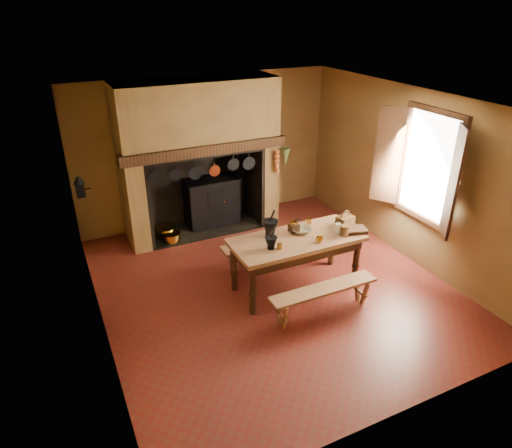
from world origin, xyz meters
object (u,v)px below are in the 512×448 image
Objects in this scene: wicker_basket at (345,220)px; bench_front at (324,294)px; iron_range at (212,201)px; coffee_grinder at (294,227)px; work_table at (297,246)px; mixing_bowl at (301,230)px.

bench_front is at bearing -151.25° from wicker_basket.
coffee_grinder is (0.41, -2.44, 0.44)m from iron_range.
coffee_grinder is 0.84m from wicker_basket.
coffee_grinder is at bearing 74.30° from work_table.
coffee_grinder is 0.71× the size of wicker_basket.
wicker_basket is (0.88, 0.82, 0.59)m from bench_front.
bench_front is (-0.00, -0.77, -0.38)m from work_table.
mixing_bowl is (0.15, 0.90, 0.55)m from bench_front.
wicker_basket is at bearing 3.19° from work_table.
coffee_grinder is (0.05, 0.19, 0.21)m from work_table.
mixing_bowl is 0.74m from wicker_basket.
wicker_basket reaches higher than work_table.
work_table is at bearing 90.00° from bench_front.
bench_front is at bearing -84.08° from iron_range.
bench_front is 1.34m from wicker_basket.
mixing_bowl is 1.00× the size of wicker_basket.
coffee_grinder is at bearing 149.50° from mixing_bowl.
work_table is 6.65× the size of mixing_bowl.
mixing_bowl reaches higher than bench_front.
work_table is (0.35, -2.63, 0.23)m from iron_range.
iron_range is 2.51m from coffee_grinder.
wicker_basket is (0.83, -0.14, 0.00)m from coffee_grinder.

